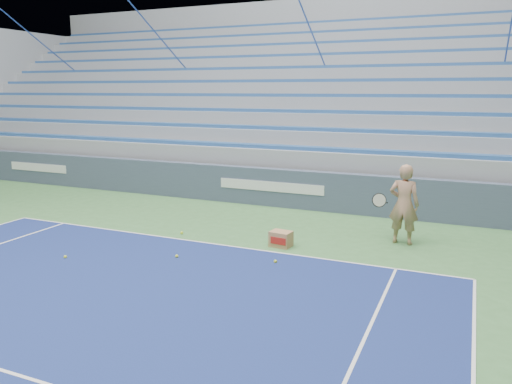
% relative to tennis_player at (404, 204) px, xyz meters
% --- Properties ---
extents(sponsor_barrier, '(30.00, 0.32, 1.10)m').
position_rel_tennis_player_xyz_m(sponsor_barrier, '(-3.98, 2.27, -0.34)').
color(sponsor_barrier, '#404C61').
rests_on(sponsor_barrier, ground).
extents(bleachers, '(31.00, 9.15, 7.30)m').
position_rel_tennis_player_xyz_m(bleachers, '(-3.98, 7.99, 1.47)').
color(bleachers, '#93979C').
rests_on(bleachers, ground).
extents(tennis_player, '(0.95, 0.86, 1.78)m').
position_rel_tennis_player_xyz_m(tennis_player, '(0.00, 0.00, 0.00)').
color(tennis_player, tan).
rests_on(tennis_player, ground).
extents(ball_box, '(0.48, 0.39, 0.34)m').
position_rel_tennis_player_xyz_m(ball_box, '(-2.38, -1.26, -0.72)').
color(ball_box, '#A87A51').
rests_on(ball_box, ground).
extents(tennis_ball_0, '(0.07, 0.07, 0.07)m').
position_rel_tennis_player_xyz_m(tennis_ball_0, '(-4.04, -2.82, -0.86)').
color(tennis_ball_0, yellow).
rests_on(tennis_ball_0, ground).
extents(tennis_ball_1, '(0.07, 0.07, 0.07)m').
position_rel_tennis_player_xyz_m(tennis_ball_1, '(-4.85, -1.33, -0.86)').
color(tennis_ball_1, yellow).
rests_on(tennis_ball_1, ground).
extents(tennis_ball_2, '(0.07, 0.07, 0.07)m').
position_rel_tennis_player_xyz_m(tennis_ball_2, '(-2.10, -2.31, -0.86)').
color(tennis_ball_2, yellow).
rests_on(tennis_ball_2, ground).
extents(tennis_ball_3, '(0.07, 0.07, 0.07)m').
position_rel_tennis_player_xyz_m(tennis_ball_3, '(-6.09, -3.75, -0.86)').
color(tennis_ball_3, yellow).
rests_on(tennis_ball_3, ground).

